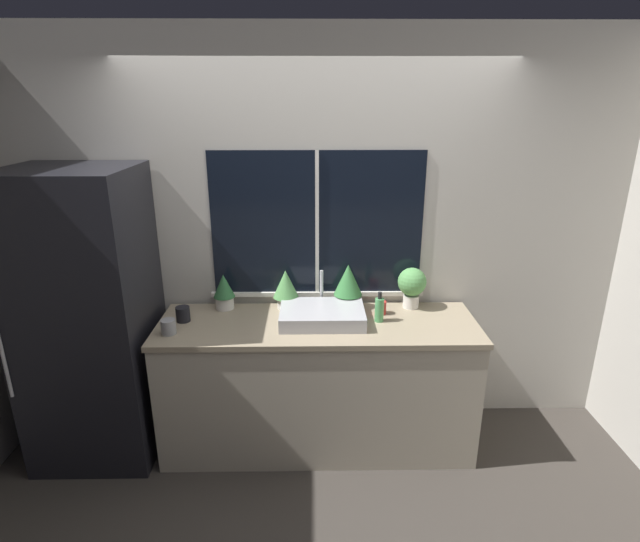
{
  "coord_description": "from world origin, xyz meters",
  "views": [
    {
      "loc": [
        -0.03,
        -2.6,
        2.26
      ],
      "look_at": [
        0.01,
        0.31,
        1.25
      ],
      "focal_mm": 28.0,
      "sensor_mm": 36.0,
      "label": 1
    }
  ],
  "objects_px": {
    "potted_plant_far_left": "(224,290)",
    "mug_black": "(183,314)",
    "refrigerator": "(89,318)",
    "potted_plant_center_right": "(348,283)",
    "sink": "(322,314)",
    "mug_red": "(381,307)",
    "potted_plant_center_left": "(286,287)",
    "potted_plant_far_right": "(412,284)",
    "soap_bottle": "(379,309)",
    "mug_grey": "(168,327)"
  },
  "relations": [
    {
      "from": "potted_plant_far_right",
      "to": "refrigerator",
      "type": "bearing_deg",
      "value": -173.18
    },
    {
      "from": "sink",
      "to": "potted_plant_center_left",
      "type": "xyz_separation_m",
      "value": [
        -0.24,
        0.21,
        0.11
      ]
    },
    {
      "from": "potted_plant_center_right",
      "to": "mug_grey",
      "type": "height_order",
      "value": "potted_plant_center_right"
    },
    {
      "from": "potted_plant_center_right",
      "to": "sink",
      "type": "bearing_deg",
      "value": -129.91
    },
    {
      "from": "sink",
      "to": "soap_bottle",
      "type": "bearing_deg",
      "value": -1.35
    },
    {
      "from": "potted_plant_far_left",
      "to": "soap_bottle",
      "type": "bearing_deg",
      "value": -12.24
    },
    {
      "from": "potted_plant_far_right",
      "to": "mug_red",
      "type": "bearing_deg",
      "value": -154.57
    },
    {
      "from": "potted_plant_center_left",
      "to": "mug_red",
      "type": "height_order",
      "value": "potted_plant_center_left"
    },
    {
      "from": "potted_plant_far_left",
      "to": "mug_black",
      "type": "distance_m",
      "value": 0.32
    },
    {
      "from": "soap_bottle",
      "to": "potted_plant_center_left",
      "type": "bearing_deg",
      "value": 159.9
    },
    {
      "from": "potted_plant_center_left",
      "to": "refrigerator",
      "type": "bearing_deg",
      "value": -168.55
    },
    {
      "from": "soap_bottle",
      "to": "mug_red",
      "type": "xyz_separation_m",
      "value": [
        0.03,
        0.12,
        -0.04
      ]
    },
    {
      "from": "sink",
      "to": "potted_plant_center_left",
      "type": "distance_m",
      "value": 0.34
    },
    {
      "from": "sink",
      "to": "mug_black",
      "type": "height_order",
      "value": "sink"
    },
    {
      "from": "refrigerator",
      "to": "potted_plant_far_right",
      "type": "xyz_separation_m",
      "value": [
        2.08,
        0.25,
        0.12
      ]
    },
    {
      "from": "potted_plant_center_right",
      "to": "potted_plant_far_right",
      "type": "height_order",
      "value": "potted_plant_center_right"
    },
    {
      "from": "refrigerator",
      "to": "sink",
      "type": "xyz_separation_m",
      "value": [
        1.47,
        0.04,
        0.0
      ]
    },
    {
      "from": "refrigerator",
      "to": "potted_plant_far_right",
      "type": "distance_m",
      "value": 2.1
    },
    {
      "from": "potted_plant_center_right",
      "to": "soap_bottle",
      "type": "distance_m",
      "value": 0.31
    },
    {
      "from": "potted_plant_far_left",
      "to": "potted_plant_center_right",
      "type": "bearing_deg",
      "value": -0.0
    },
    {
      "from": "mug_grey",
      "to": "potted_plant_center_right",
      "type": "bearing_deg",
      "value": 19.02
    },
    {
      "from": "potted_plant_center_left",
      "to": "mug_black",
      "type": "xyz_separation_m",
      "value": [
        -0.65,
        -0.2,
        -0.11
      ]
    },
    {
      "from": "potted_plant_far_left",
      "to": "soap_bottle",
      "type": "xyz_separation_m",
      "value": [
        1.03,
        -0.22,
        -0.05
      ]
    },
    {
      "from": "soap_bottle",
      "to": "mug_grey",
      "type": "height_order",
      "value": "soap_bottle"
    },
    {
      "from": "sink",
      "to": "potted_plant_center_right",
      "type": "distance_m",
      "value": 0.31
    },
    {
      "from": "refrigerator",
      "to": "potted_plant_center_right",
      "type": "relative_size",
      "value": 6.09
    },
    {
      "from": "potted_plant_center_left",
      "to": "mug_grey",
      "type": "height_order",
      "value": "potted_plant_center_left"
    },
    {
      "from": "refrigerator",
      "to": "potted_plant_center_left",
      "type": "bearing_deg",
      "value": 11.45
    },
    {
      "from": "potted_plant_center_right",
      "to": "mug_red",
      "type": "distance_m",
      "value": 0.28
    },
    {
      "from": "potted_plant_center_right",
      "to": "potted_plant_far_left",
      "type": "bearing_deg",
      "value": 180.0
    },
    {
      "from": "refrigerator",
      "to": "mug_red",
      "type": "height_order",
      "value": "refrigerator"
    },
    {
      "from": "mug_red",
      "to": "potted_plant_center_right",
      "type": "bearing_deg",
      "value": 153.95
    },
    {
      "from": "refrigerator",
      "to": "potted_plant_center_left",
      "type": "xyz_separation_m",
      "value": [
        1.23,
        0.25,
        0.11
      ]
    },
    {
      "from": "mug_grey",
      "to": "mug_black",
      "type": "relative_size",
      "value": 0.94
    },
    {
      "from": "mug_red",
      "to": "mug_grey",
      "type": "height_order",
      "value": "mug_grey"
    },
    {
      "from": "refrigerator",
      "to": "mug_black",
      "type": "bearing_deg",
      "value": 4.64
    },
    {
      "from": "mug_black",
      "to": "mug_grey",
      "type": "bearing_deg",
      "value": -103.31
    },
    {
      "from": "mug_grey",
      "to": "mug_black",
      "type": "xyz_separation_m",
      "value": [
        0.04,
        0.18,
        0.0
      ]
    },
    {
      "from": "mug_red",
      "to": "mug_black",
      "type": "relative_size",
      "value": 0.91
    },
    {
      "from": "potted_plant_far_left",
      "to": "mug_grey",
      "type": "height_order",
      "value": "potted_plant_far_left"
    },
    {
      "from": "mug_black",
      "to": "potted_plant_center_right",
      "type": "bearing_deg",
      "value": 10.67
    },
    {
      "from": "potted_plant_far_left",
      "to": "refrigerator",
      "type": "bearing_deg",
      "value": -162.96
    },
    {
      "from": "potted_plant_far_left",
      "to": "soap_bottle",
      "type": "distance_m",
      "value": 1.05
    },
    {
      "from": "mug_black",
      "to": "potted_plant_center_left",
      "type": "bearing_deg",
      "value": 17.23
    },
    {
      "from": "sink",
      "to": "potted_plant_far_left",
      "type": "distance_m",
      "value": 0.7
    },
    {
      "from": "soap_bottle",
      "to": "mug_black",
      "type": "relative_size",
      "value": 2.05
    },
    {
      "from": "potted_plant_center_left",
      "to": "potted_plant_far_right",
      "type": "relative_size",
      "value": 0.96
    },
    {
      "from": "potted_plant_center_left",
      "to": "mug_black",
      "type": "distance_m",
      "value": 0.69
    },
    {
      "from": "sink",
      "to": "mug_grey",
      "type": "distance_m",
      "value": 0.95
    },
    {
      "from": "potted_plant_center_left",
      "to": "sink",
      "type": "bearing_deg",
      "value": -41.43
    }
  ]
}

